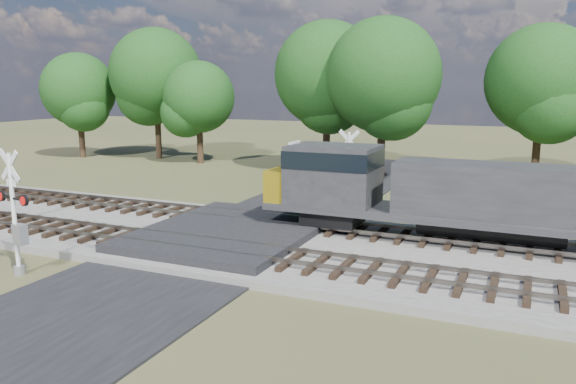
% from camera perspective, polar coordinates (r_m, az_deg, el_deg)
% --- Properties ---
extents(ground, '(160.00, 160.00, 0.00)m').
position_cam_1_polar(ground, '(24.38, -6.36, -5.26)').
color(ground, '#3C4525').
rests_on(ground, ground).
extents(ballast_bed, '(140.00, 10.00, 0.30)m').
position_cam_1_polar(ballast_bed, '(21.81, 17.93, -7.25)').
color(ballast_bed, gray).
rests_on(ballast_bed, ground).
extents(road, '(7.00, 60.00, 0.08)m').
position_cam_1_polar(road, '(24.37, -6.37, -5.17)').
color(road, black).
rests_on(road, ground).
extents(crossing_panel, '(7.00, 9.00, 0.62)m').
position_cam_1_polar(crossing_panel, '(24.71, -5.80, -4.27)').
color(crossing_panel, '#262628').
rests_on(crossing_panel, ground).
extents(track_near, '(140.00, 2.60, 0.33)m').
position_cam_1_polar(track_near, '(21.16, -1.74, -6.52)').
color(track_near, black).
rests_on(track_near, ballast_bed).
extents(track_far, '(140.00, 2.60, 0.33)m').
position_cam_1_polar(track_far, '(25.60, 3.09, -3.48)').
color(track_far, black).
rests_on(track_far, ballast_bed).
extents(crossing_signal_near, '(1.82, 0.48, 4.55)m').
position_cam_1_polar(crossing_signal_near, '(22.02, -25.88, -2.95)').
color(crossing_signal_near, silver).
rests_on(crossing_signal_near, ground).
extents(crossing_signal_far, '(1.81, 0.39, 4.49)m').
position_cam_1_polar(crossing_signal_far, '(29.45, 5.97, 1.25)').
color(crossing_signal_far, silver).
rests_on(crossing_signal_far, ground).
extents(equipment_shed, '(5.13, 5.13, 2.69)m').
position_cam_1_polar(equipment_shed, '(29.45, 20.58, -0.38)').
color(equipment_shed, '#442B1D').
rests_on(equipment_shed, ground).
extents(treeline, '(79.80, 12.14, 11.91)m').
position_cam_1_polar(treeline, '(41.33, 17.99, 10.81)').
color(treeline, black).
rests_on(treeline, ground).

